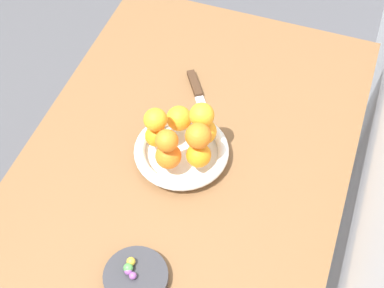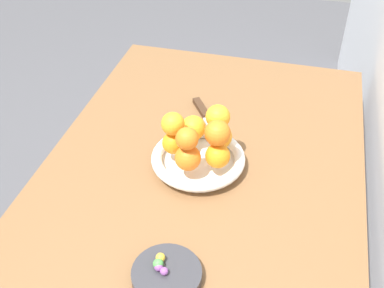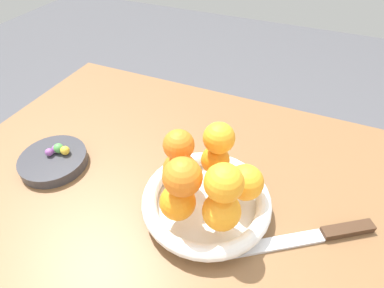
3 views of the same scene
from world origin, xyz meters
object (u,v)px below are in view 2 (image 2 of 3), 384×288
orange_5 (173,124)px  knife (209,121)px  candy_ball_3 (158,264)px  orange_6 (218,117)px  candy_ball_1 (164,271)px  dining_table (202,191)px  orange_3 (218,156)px  candy_ball_2 (160,258)px  fruit_bowl (198,160)px  orange_0 (193,128)px  orange_7 (217,133)px  candy_dish (167,275)px  orange_2 (188,158)px  orange_1 (173,143)px  orange_8 (187,139)px  candy_ball_0 (159,267)px  orange_4 (220,137)px

orange_5 → knife: size_ratio=0.24×
candy_ball_3 → orange_6: bearing=174.5°
orange_5 → candy_ball_1: size_ratio=3.46×
dining_table → orange_3: size_ratio=19.19×
candy_ball_1 → candy_ball_2: bearing=-150.2°
fruit_bowl → knife: (-0.18, -0.01, -0.02)m
orange_0 → candy_ball_3: size_ratio=3.01×
candy_ball_1 → orange_7: bearing=174.3°
orange_0 → orange_7: (0.08, 0.07, 0.06)m
candy_dish → orange_3: (-0.30, 0.03, 0.06)m
candy_ball_1 → candy_ball_3: size_ratio=0.78×
fruit_bowl → candy_ball_2: 0.30m
fruit_bowl → candy_ball_1: size_ratio=14.22×
candy_ball_1 → candy_ball_2: 0.03m
orange_2 → candy_ball_2: 0.25m
orange_1 → orange_5: 0.05m
orange_7 → orange_3: bearing=27.4°
orange_3 → knife: size_ratio=0.25×
orange_3 → candy_ball_2: orange_3 is taller
candy_dish → dining_table: bearing=-178.3°
orange_8 → candy_ball_0: bearing=3.5°
dining_table → candy_ball_2: bearing=-1.5°
orange_0 → candy_ball_1: (0.39, 0.04, -0.04)m
orange_0 → orange_4: orange_0 is taller
candy_ball_0 → candy_ball_3: 0.01m
orange_8 → candy_ball_2: 0.27m
orange_1 → orange_7: size_ratio=0.89×
orange_0 → candy_ball_2: size_ratio=3.29×
orange_6 → candy_ball_2: 0.36m
orange_1 → orange_4: orange_4 is taller
orange_2 → orange_8: size_ratio=1.16×
orange_2 → candy_ball_1: (0.28, 0.03, -0.04)m
orange_3 → candy_dish: bearing=-6.2°
orange_6 → knife: (-0.15, -0.05, -0.12)m
orange_8 → knife: orange_8 is taller
fruit_bowl → orange_1: bearing=-83.1°
candy_dish → candy_ball_0: 0.02m
orange_8 → orange_1: bearing=-135.7°
dining_table → orange_8: (0.06, -0.02, 0.21)m
orange_5 → dining_table: bearing=100.6°
orange_5 → knife: (-0.19, 0.04, -0.11)m
candy_ball_1 → orange_0: bearing=-173.6°
orange_7 → orange_1: bearing=-97.5°
dining_table → orange_1: (0.02, -0.07, 0.15)m
orange_2 → orange_6: orange_6 is taller
candy_ball_1 → orange_2: bearing=-174.3°
candy_ball_3 → orange_4: bearing=173.7°
orange_0 → orange_3: 0.12m
dining_table → orange_5: orange_5 is taller
orange_2 → orange_8: bearing=-60.7°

